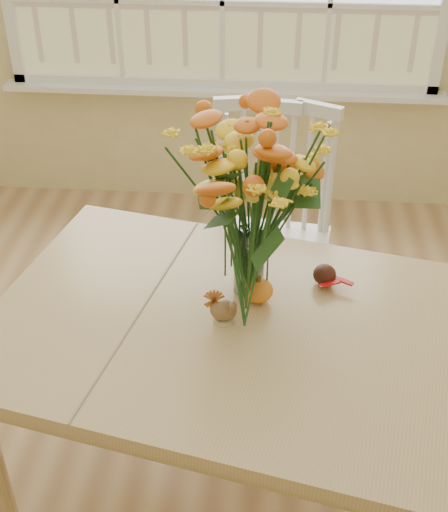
{
  "coord_description": "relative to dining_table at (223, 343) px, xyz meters",
  "views": [
    {
      "loc": [
        0.3,
        -1.4,
        2.07
      ],
      "look_at": [
        0.17,
        0.19,
        0.97
      ],
      "focal_mm": 48.0,
      "sensor_mm": 36.0,
      "label": 1
    }
  ],
  "objects": [
    {
      "name": "dining_table",
      "position": [
        0.0,
        0.0,
        0.0
      ],
      "size": [
        1.58,
        1.28,
        0.75
      ],
      "rotation": [
        0.0,
        0.0,
        -0.22
      ],
      "color": "tan",
      "rests_on": "floor"
    },
    {
      "name": "windsor_chair",
      "position": [
        0.12,
        0.8,
        -0.07
      ],
      "size": [
        0.54,
        0.53,
        1.06
      ],
      "rotation": [
        0.0,
        0.0,
        -0.12
      ],
      "color": "white",
      "rests_on": "floor"
    },
    {
      "name": "flower_vase",
      "position": [
        0.07,
        0.16,
        0.41
      ],
      "size": [
        0.45,
        0.45,
        0.53
      ],
      "color": "white",
      "rests_on": "dining_table"
    },
    {
      "name": "pumpkin",
      "position": [
        0.1,
        0.1,
        0.13
      ],
      "size": [
        0.09,
        0.09,
        0.07
      ],
      "primitive_type": "ellipsoid",
      "color": "orange",
      "rests_on": "dining_table"
    },
    {
      "name": "turkey_figurine",
      "position": [
        0.0,
        -0.0,
        0.13
      ],
      "size": [
        0.08,
        0.06,
        0.1
      ],
      "rotation": [
        0.0,
        0.0,
        0.06
      ],
      "color": "#CCB78C",
      "rests_on": "dining_table"
    },
    {
      "name": "dark_gourd",
      "position": [
        0.31,
        0.21,
        0.12
      ],
      "size": [
        0.13,
        0.08,
        0.07
      ],
      "color": "#38160F",
      "rests_on": "dining_table"
    }
  ]
}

